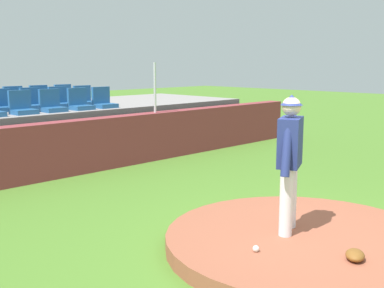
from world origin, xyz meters
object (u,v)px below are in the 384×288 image
Objects in this scene: baseball at (256,249)px; stadium_chair_10 at (60,101)px; stadium_chair_2 at (22,107)px; stadium_chair_4 at (80,103)px; stadium_chair_17 at (65,97)px; stadium_chair_5 at (103,101)px; stadium_chair_9 at (32,102)px; stadium_chair_16 at (41,99)px; pitcher at (290,153)px; fielding_glove at (355,255)px; stadium_chair_8 at (3,104)px; stadium_chair_3 at (52,105)px; stadium_chair_15 at (15,100)px; stadium_chair_11 at (85,99)px.

stadium_chair_10 reaches higher than baseball.
stadium_chair_2 is 1.00× the size of stadium_chair_10.
stadium_chair_17 is (0.68, 1.81, 0.00)m from stadium_chair_4.
stadium_chair_4 is 1.00× the size of stadium_chair_5.
stadium_chair_4 is 1.17m from stadium_chair_9.
stadium_chair_16 is at bearing 77.30° from baseball.
stadium_chair_10 is at bearing -90.69° from stadium_chair_4.
stadium_chair_10 is (-0.65, 0.90, 0.00)m from stadium_chair_5.
pitcher is at bearing 77.91° from stadium_chair_17.
baseball is 0.25× the size of fielding_glove.
stadium_chair_9 is (0.64, 8.45, 1.12)m from fielding_glove.
stadium_chair_5 is at bearing -179.36° from stadium_chair_4.
stadium_chair_5 is at bearing 179.48° from stadium_chair_2.
fielding_glove is 8.52m from stadium_chair_8.
stadium_chair_17 is (1.37, 1.78, 0.00)m from stadium_chair_3.
stadium_chair_8 is (-0.71, 0.91, 0.00)m from stadium_chair_3.
stadium_chair_5 is 2.27m from stadium_chair_8.
stadium_chair_17 is at bearing -179.68° from stadium_chair_15.
stadium_chair_16 is at bearing -127.62° from stadium_chair_9.
pitcher is 1.27m from baseball.
stadium_chair_3 is 1.00× the size of stadium_chair_17.
stadium_chair_16 is at bearing -110.71° from stadium_chair_3.
stadium_chair_15 is at bearing -68.36° from stadium_chair_4.
stadium_chair_16 is at bearing -89.58° from stadium_chair_4.
stadium_chair_4 is at bearing 55.41° from pitcher.
stadium_chair_4 is (1.92, 6.62, 1.13)m from baseball.
stadium_chair_4 reaches higher than fielding_glove.
stadium_chair_3 is 1.93m from stadium_chair_16.
stadium_chair_8 is (-1.41, 0.93, 0.00)m from stadium_chair_4.
pitcher is 6.53m from stadium_chair_3.
stadium_chair_5 is 1.11m from stadium_chair_10.
pitcher is 3.43× the size of stadium_chair_9.
pitcher is 3.43× the size of stadium_chair_15.
pitcher is 3.43× the size of stadium_chair_2.
stadium_chair_5 and stadium_chair_10 have the same top height.
fielding_glove is 0.60× the size of stadium_chair_8.
stadium_chair_4 is 1.94m from stadium_chair_15.
stadium_chair_3 is 0.91m from stadium_chair_9.
baseball is 8.06m from stadium_chair_11.
stadium_chair_15 reaches higher than fielding_glove.
stadium_chair_8 is (-0.06, 8.45, 1.12)m from fielding_glove.
stadium_chair_10 is (1.35, 8.42, 1.12)m from fielding_glove.
stadium_chair_4 is at bearing 126.83° from stadium_chair_9.
stadium_chair_8 and stadium_chair_9 have the same top height.
stadium_chair_2 is 2.28m from stadium_chair_11.
stadium_chair_15 reaches higher than baseball.
stadium_chair_15 is at bearing -52.43° from stadium_chair_5.
baseball is at bearing 86.14° from stadium_chair_8.
stadium_chair_4 is at bearing 0.64° from stadium_chair_5.
stadium_chair_2 and stadium_chair_16 have the same top height.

